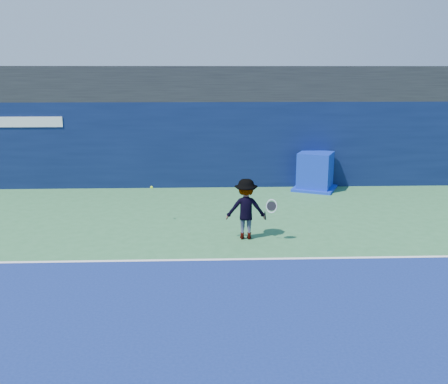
{
  "coord_description": "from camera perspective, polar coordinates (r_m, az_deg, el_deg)",
  "views": [
    {
      "loc": [
        0.13,
        -7.28,
        4.04
      ],
      "look_at": [
        0.59,
        5.2,
        1.0
      ],
      "focal_mm": 40.0,
      "sensor_mm": 36.0,
      "label": 1
    }
  ],
  "objects": [
    {
      "name": "ground",
      "position": [
        8.33,
        -2.86,
        -15.36
      ],
      "size": [
        80.0,
        80.0,
        0.0
      ],
      "primitive_type": "plane",
      "color": "#327040",
      "rests_on": "ground"
    },
    {
      "name": "equipment_cart",
      "position": [
        17.63,
        10.37,
        2.19
      ],
      "size": [
        1.8,
        1.8,
        1.31
      ],
      "color": "#0C25A9",
      "rests_on": "ground"
    },
    {
      "name": "back_wall_assembly",
      "position": [
        17.96,
        -2.54,
        5.54
      ],
      "size": [
        36.0,
        1.03,
        3.0
      ],
      "color": "#0A153B",
      "rests_on": "ground"
    },
    {
      "name": "stadium_band",
      "position": [
        18.79,
        -2.57,
        12.32
      ],
      "size": [
        36.0,
        3.0,
        1.2
      ],
      "primitive_type": "cube",
      "color": "black",
      "rests_on": "back_wall_assembly"
    },
    {
      "name": "tennis_ball",
      "position": [
        13.57,
        -8.28,
        0.54
      ],
      "size": [
        0.07,
        0.07,
        0.07
      ],
      "color": "#BCEE1A",
      "rests_on": "ground"
    },
    {
      "name": "tennis_player",
      "position": [
        12.21,
        2.52,
        -1.95
      ],
      "size": [
        1.22,
        0.67,
        1.5
      ],
      "color": "white",
      "rests_on": "ground"
    },
    {
      "name": "baseline",
      "position": [
        11.04,
        -2.68,
        -7.74
      ],
      "size": [
        24.0,
        0.1,
        0.01
      ],
      "primitive_type": "cube",
      "color": "white",
      "rests_on": "ground"
    }
  ]
}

